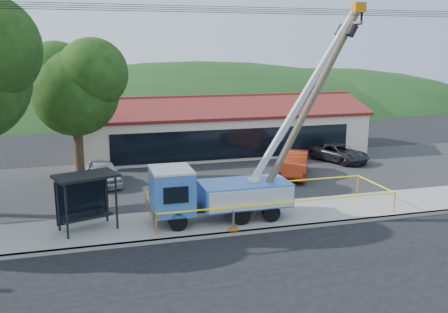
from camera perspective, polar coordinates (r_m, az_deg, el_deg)
name	(u,v)px	position (r m, az deg, el deg)	size (l,w,h in m)	color
ground	(256,252)	(21.17, 3.66, -10.83)	(120.00, 120.00, 0.00)	black
curb	(241,233)	(22.99, 1.91, -8.69)	(60.00, 0.25, 0.15)	#A09E96
sidewalk	(229,219)	(24.69, 0.56, -7.18)	(60.00, 4.00, 0.15)	#A09E96
parking_lot	(194,179)	(32.12, -3.45, -2.62)	(60.00, 12.00, 0.10)	#28282B
strip_mall	(221,129)	(40.26, -0.35, 3.12)	(22.50, 8.53, 4.67)	beige
tree_lot	(75,84)	(31.41, -16.70, 7.97)	(6.30, 5.60, 8.94)	#332316
hill_west	(20,110)	(74.29, -22.25, 4.98)	(78.40, 56.00, 28.00)	#1B3B15
hill_center	(198,104)	(75.64, -3.02, 5.99)	(89.60, 64.00, 32.00)	#1B3B15
hill_east	(319,100)	(82.36, 10.76, 6.31)	(72.80, 52.00, 26.00)	#1B3B15
utility_truck	(218,189)	(24.00, -0.70, -3.75)	(10.52, 3.63, 10.29)	black
leaning_pole	(310,104)	(24.55, 9.76, 5.99)	(5.63, 1.97, 10.21)	brown
bus_shelter	(85,189)	(23.54, -15.59, -3.55)	(3.09, 2.44, 2.60)	black
caution_tape	(270,196)	(25.47, 5.29, -4.57)	(12.17, 3.64, 1.05)	orange
car_silver	(104,186)	(31.64, -13.55, -3.27)	(1.75, 4.36, 1.48)	#B6B9BD
car_red	(294,177)	(33.01, 7.97, -2.39)	(1.70, 4.88, 1.61)	maroon
car_dark	(338,163)	(37.78, 12.90, -0.71)	(2.15, 4.67, 1.30)	black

